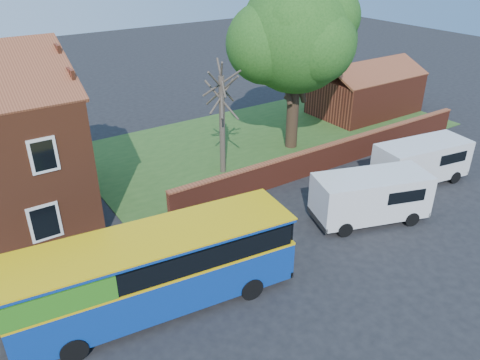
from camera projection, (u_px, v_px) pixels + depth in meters
ground at (206, 324)px, 16.84m from camera, size 120.00×120.00×0.00m
grass_strip at (273, 135)px, 32.84m from camera, size 26.00×12.00×0.04m
boundary_wall at (334, 154)px, 28.05m from camera, size 22.00×0.38×1.60m
outbuilding at (365, 93)px, 36.55m from camera, size 8.20×5.06×4.17m
bus at (147, 270)px, 16.73m from camera, size 10.52×3.79×3.13m
van_near at (371, 195)px, 22.47m from camera, size 5.91×3.83×2.41m
van_far at (422, 160)px, 26.13m from camera, size 5.64×2.99×2.36m
large_tree at (296, 38)px, 28.12m from camera, size 8.75×6.92×10.67m
bare_tree at (222, 121)px, 26.28m from camera, size 2.36×2.81×6.30m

